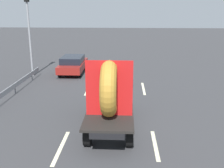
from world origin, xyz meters
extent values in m
plane|color=#38383A|center=(0.00, 0.00, 0.00)|extent=(120.00, 120.00, 0.00)
cylinder|color=black|center=(-1.19, 0.87, 0.45)|extent=(0.28, 0.90, 0.90)
cylinder|color=black|center=(0.51, 0.87, 0.45)|extent=(0.28, 0.90, 0.90)
cylinder|color=black|center=(-1.19, -2.47, 0.45)|extent=(0.28, 0.90, 0.90)
cylinder|color=black|center=(0.51, -2.47, 0.45)|extent=(0.28, 0.90, 0.90)
cube|color=black|center=(-0.34, -0.76, 0.89)|extent=(1.30, 5.38, 0.25)
cube|color=#4C5156|center=(-0.34, 0.87, 1.69)|extent=(2.00, 2.11, 1.35)
cube|color=black|center=(-0.34, 0.82, 1.99)|extent=(2.02, 2.00, 0.44)
cube|color=black|center=(-0.34, -1.81, 1.07)|extent=(2.00, 3.27, 0.10)
cube|color=black|center=(-0.34, -0.23, 1.67)|extent=(1.80, 0.08, 1.10)
torus|color=#B7842D|center=(-0.34, -1.96, 2.27)|extent=(0.64, 2.30, 2.30)
cube|color=red|center=(-0.34, -1.96, 2.27)|extent=(1.90, 0.03, 2.30)
cylinder|color=black|center=(-4.95, 11.13, 0.34)|extent=(0.23, 0.67, 0.67)
cylinder|color=black|center=(-3.32, 11.13, 0.34)|extent=(0.23, 0.67, 0.67)
cylinder|color=black|center=(-4.95, 8.31, 0.34)|extent=(0.23, 0.67, 0.67)
cylinder|color=black|center=(-3.32, 8.31, 0.34)|extent=(0.23, 0.67, 0.67)
cube|color=maroon|center=(-4.14, 9.72, 0.62)|extent=(1.89, 4.41, 0.58)
cube|color=black|center=(-4.14, 9.62, 1.18)|extent=(1.70, 2.47, 0.52)
cylinder|color=gray|center=(-7.24, 8.56, 2.89)|extent=(0.16, 0.16, 5.78)
cube|color=gray|center=(-6.79, 2.27, 0.55)|extent=(0.06, 12.82, 0.32)
cylinder|color=slate|center=(-6.79, 3.88, 0.28)|extent=(0.10, 0.10, 0.55)
cylinder|color=slate|center=(-6.79, 7.08, 0.28)|extent=(0.10, 0.10, 0.55)
cube|color=beige|center=(-2.24, -2.73, 0.00)|extent=(0.16, 2.73, 0.01)
cube|color=beige|center=(-2.24, 4.95, 0.00)|extent=(0.16, 2.40, 0.01)
cube|color=beige|center=(1.56, -2.35, 0.00)|extent=(0.16, 2.48, 0.01)
cube|color=beige|center=(1.56, 5.46, 0.00)|extent=(0.16, 2.83, 0.01)
camera|label=1|loc=(0.31, -12.18, 5.43)|focal=42.77mm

